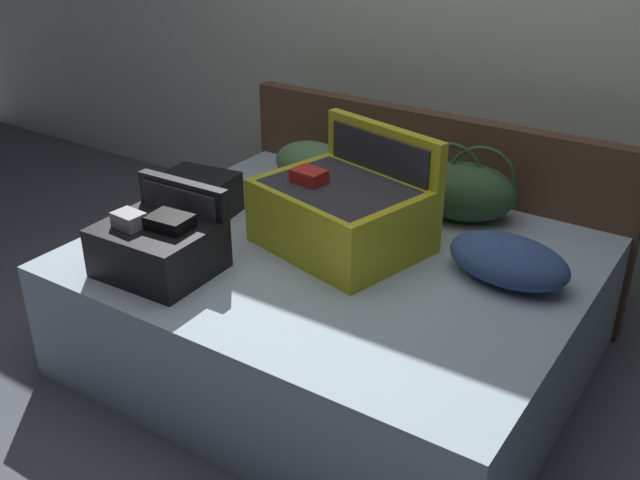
% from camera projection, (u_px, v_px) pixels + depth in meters
% --- Properties ---
extents(ground_plane, '(12.00, 12.00, 0.00)m').
position_uv_depth(ground_plane, '(278.00, 410.00, 2.76)').
color(ground_plane, '#4C515B').
extents(bed, '(1.85, 1.51, 0.49)m').
position_uv_depth(bed, '(336.00, 307.00, 2.94)').
color(bed, '#99ADBC').
rests_on(bed, ground).
extents(headboard, '(1.89, 0.08, 0.85)m').
position_uv_depth(headboard, '(427.00, 200.00, 3.46)').
color(headboard, '#4C3323').
rests_on(headboard, ground).
extents(hard_case_large, '(0.69, 0.61, 0.44)m').
position_uv_depth(hard_case_large, '(343.00, 210.00, 2.82)').
color(hard_case_large, gold).
rests_on(hard_case_large, bed).
extents(hard_case_medium, '(0.41, 0.36, 0.30)m').
position_uv_depth(hard_case_medium, '(159.00, 243.00, 2.65)').
color(hard_case_medium, black).
rests_on(hard_case_medium, bed).
extents(hard_case_small, '(0.33, 0.28, 0.17)m').
position_uv_depth(hard_case_small, '(199.00, 194.00, 3.12)').
color(hard_case_small, black).
rests_on(hard_case_small, bed).
extents(duffel_bag, '(0.50, 0.38, 0.33)m').
position_uv_depth(duffel_bag, '(463.00, 190.00, 3.05)').
color(duffel_bag, '#2D4C2D').
rests_on(duffel_bag, bed).
extents(pillow_near_headboard, '(0.39, 0.29, 0.19)m').
position_uv_depth(pillow_near_headboard, '(312.00, 163.00, 3.42)').
color(pillow_near_headboard, '#4C724C').
rests_on(pillow_near_headboard, bed).
extents(pillow_center_head, '(0.48, 0.34, 0.16)m').
position_uv_depth(pillow_center_head, '(508.00, 260.00, 2.61)').
color(pillow_center_head, navy).
rests_on(pillow_center_head, bed).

